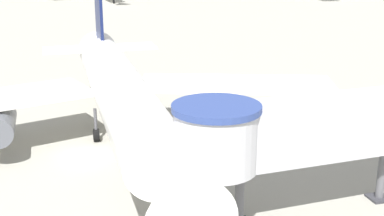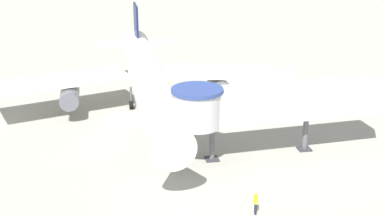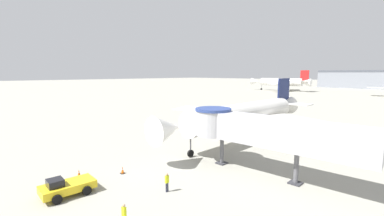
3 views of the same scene
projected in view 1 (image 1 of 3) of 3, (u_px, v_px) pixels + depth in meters
The scene contains 4 objects.
ground_plane at pixel (87, 155), 34.80m from camera, with size 800.00×800.00×0.00m, color #9E9B8E.
main_airplane at pixel (120, 93), 34.48m from camera, with size 32.28×32.51×9.25m.
jet_bridge at pixel (322, 127), 26.18m from camera, with size 17.92×4.40×6.23m.
traffic_cone_starboard_wing at pixel (299, 131), 38.20m from camera, with size 0.42×0.42×0.70m.
Camera 1 is at (-2.07, -33.04, 13.06)m, focal length 50.00 mm.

